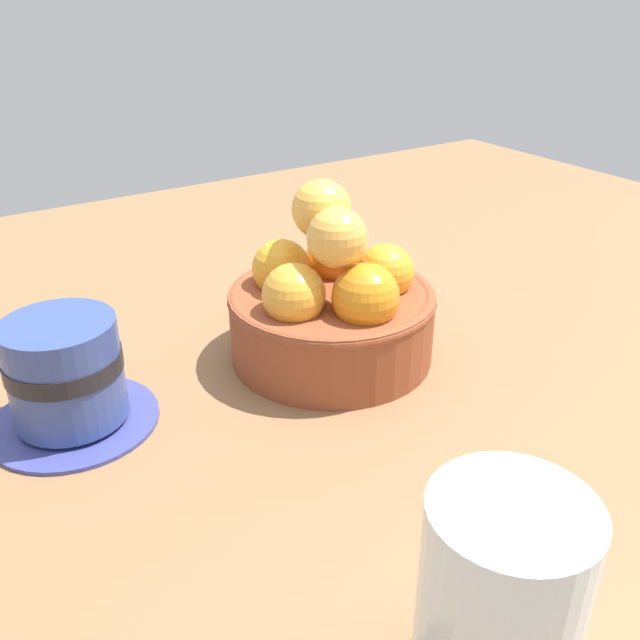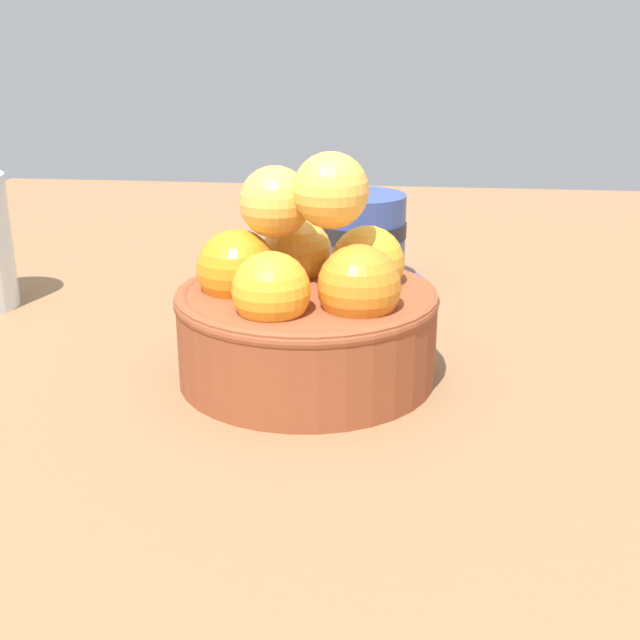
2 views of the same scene
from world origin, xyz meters
The scene contains 3 objects.
ground_plane centered at (0.00, 0.00, -2.18)cm, with size 129.30×100.93×4.37cm, color brown.
terracotta_bowl centered at (-0.03, -0.03, 4.50)cm, with size 15.82×15.82×13.79cm.
coffee_cup centered at (-19.52, 1.95, 3.63)cm, with size 11.14×11.14×7.58cm.
Camera 2 is at (46.65, 6.08, 20.51)cm, focal length 46.50 mm.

